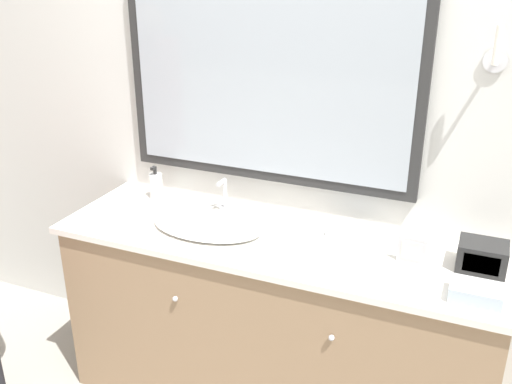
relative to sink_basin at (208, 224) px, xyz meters
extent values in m
cube|color=silver|center=(0.32, 0.36, 0.38)|extent=(8.00, 0.06, 2.55)
cube|color=#282828|center=(0.16, 0.31, 0.57)|extent=(1.39, 0.04, 0.89)
cube|color=#9EA8B2|center=(0.16, 0.29, 0.57)|extent=(1.30, 0.01, 0.80)
cylinder|color=silver|center=(1.08, 0.32, 0.74)|extent=(0.09, 0.01, 0.09)
cylinder|color=silver|center=(1.08, 0.27, 0.74)|extent=(0.02, 0.10, 0.02)
cylinder|color=white|center=(1.08, 0.22, 0.81)|extent=(0.02, 0.02, 0.14)
cube|color=#937556|center=(0.32, 0.02, -0.47)|extent=(1.90, 0.57, 0.85)
cube|color=silver|center=(0.32, 0.02, -0.03)|extent=(1.96, 0.61, 0.03)
sphere|color=silver|center=(-0.02, -0.27, -0.24)|extent=(0.02, 0.02, 0.02)
sphere|color=silver|center=(0.66, -0.27, -0.24)|extent=(0.02, 0.02, 0.02)
ellipsoid|color=white|center=(0.00, -0.01, 0.00)|extent=(0.51, 0.33, 0.03)
cylinder|color=silver|center=(0.00, 0.18, 0.00)|extent=(0.06, 0.06, 0.03)
cylinder|color=silver|center=(0.00, 0.18, 0.08)|extent=(0.02, 0.02, 0.14)
cylinder|color=silver|center=(0.00, 0.14, 0.15)|extent=(0.02, 0.07, 0.02)
cylinder|color=white|center=(-0.08, 0.18, 0.01)|extent=(0.06, 0.02, 0.02)
cylinder|color=white|center=(0.08, 0.18, 0.01)|extent=(0.06, 0.02, 0.02)
cylinder|color=white|center=(-0.40, 0.20, 0.04)|extent=(0.06, 0.06, 0.13)
cylinder|color=black|center=(-0.40, 0.20, 0.13)|extent=(0.02, 0.02, 0.04)
cube|color=black|center=(-0.40, 0.19, 0.14)|extent=(0.02, 0.03, 0.01)
cube|color=black|center=(1.14, 0.09, 0.04)|extent=(0.18, 0.14, 0.11)
cube|color=black|center=(1.14, 0.02, 0.04)|extent=(0.13, 0.01, 0.08)
cube|color=#B2B2B7|center=(0.88, 0.03, 0.04)|extent=(0.11, 0.01, 0.11)
cube|color=beige|center=(0.88, 0.03, 0.04)|extent=(0.08, 0.00, 0.08)
cube|color=#A8B7C6|center=(0.60, 0.19, 0.00)|extent=(0.18, 0.14, 0.03)
cube|color=#A8B7C6|center=(1.14, -0.15, 0.01)|extent=(0.18, 0.12, 0.05)
cube|color=silver|center=(0.48, -0.09, -0.01)|extent=(0.18, 0.11, 0.01)
camera|label=1|loc=(1.09, -2.03, 1.11)|focal=40.00mm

